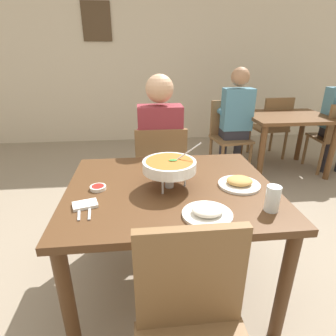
% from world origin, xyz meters
% --- Properties ---
extents(ground_plane, '(16.00, 16.00, 0.00)m').
position_xyz_m(ground_plane, '(0.00, 0.00, 0.00)').
color(ground_plane, gray).
extents(cafe_rear_partition, '(10.00, 0.10, 3.00)m').
position_xyz_m(cafe_rear_partition, '(0.00, 3.48, 1.50)').
color(cafe_rear_partition, beige).
rests_on(cafe_rear_partition, ground_plane).
extents(picture_frame_hung, '(0.44, 0.03, 0.56)m').
position_xyz_m(picture_frame_hung, '(-0.76, 3.42, 1.91)').
color(picture_frame_hung, '#4C3823').
extents(dining_table_main, '(1.19, 0.98, 0.74)m').
position_xyz_m(dining_table_main, '(0.00, 0.00, 0.64)').
color(dining_table_main, '#51331C').
rests_on(dining_table_main, ground_plane).
extents(chair_diner_main, '(0.44, 0.44, 0.90)m').
position_xyz_m(chair_diner_main, '(-0.00, 0.78, 0.51)').
color(chair_diner_main, brown).
rests_on(chair_diner_main, ground_plane).
extents(diner_main, '(0.40, 0.45, 1.31)m').
position_xyz_m(diner_main, '(0.00, 0.81, 0.75)').
color(diner_main, '#2D2D38').
rests_on(diner_main, ground_plane).
extents(chair_viewer_empty, '(0.44, 0.44, 0.90)m').
position_xyz_m(chair_viewer_empty, '(0.00, -0.75, 0.51)').
color(chair_viewer_empty, brown).
rests_on(chair_viewer_empty, ground_plane).
extents(curry_bowl, '(0.33, 0.30, 0.26)m').
position_xyz_m(curry_bowl, '(-0.01, -0.01, 0.87)').
color(curry_bowl, silver).
rests_on(curry_bowl, dining_table_main).
extents(rice_plate, '(0.24, 0.24, 0.06)m').
position_xyz_m(rice_plate, '(0.14, -0.33, 0.76)').
color(rice_plate, white).
rests_on(rice_plate, dining_table_main).
extents(appetizer_plate, '(0.24, 0.24, 0.06)m').
position_xyz_m(appetizer_plate, '(0.39, -0.04, 0.76)').
color(appetizer_plate, white).
rests_on(appetizer_plate, dining_table_main).
extents(sauce_dish, '(0.09, 0.09, 0.02)m').
position_xyz_m(sauce_dish, '(-0.41, 0.00, 0.75)').
color(sauce_dish, white).
rests_on(sauce_dish, dining_table_main).
extents(napkin_folded, '(0.14, 0.11, 0.02)m').
position_xyz_m(napkin_folded, '(-0.45, -0.18, 0.75)').
color(napkin_folded, white).
rests_on(napkin_folded, dining_table_main).
extents(fork_utensil, '(0.04, 0.17, 0.01)m').
position_xyz_m(fork_utensil, '(-0.47, -0.23, 0.75)').
color(fork_utensil, silver).
rests_on(fork_utensil, dining_table_main).
extents(spoon_utensil, '(0.03, 0.17, 0.01)m').
position_xyz_m(spoon_utensil, '(-0.42, -0.23, 0.75)').
color(spoon_utensil, silver).
rests_on(spoon_utensil, dining_table_main).
extents(drink_glass, '(0.07, 0.07, 0.13)m').
position_xyz_m(drink_glass, '(0.46, -0.32, 0.80)').
color(drink_glass, silver).
rests_on(drink_glass, dining_table_main).
extents(dining_table_far, '(1.00, 0.80, 0.74)m').
position_xyz_m(dining_table_far, '(1.69, 1.81, 0.61)').
color(dining_table_far, brown).
rests_on(dining_table_far, ground_plane).
extents(chair_bg_left, '(0.50, 0.50, 0.90)m').
position_xyz_m(chair_bg_left, '(0.98, 1.95, 0.51)').
color(chair_bg_left, brown).
rests_on(chair_bg_left, ground_plane).
extents(chair_bg_middle, '(0.46, 0.46, 0.90)m').
position_xyz_m(chair_bg_middle, '(2.30, 1.69, 0.51)').
color(chair_bg_middle, brown).
rests_on(chair_bg_middle, ground_plane).
extents(chair_bg_right, '(0.47, 0.47, 0.90)m').
position_xyz_m(chair_bg_right, '(1.73, 2.27, 0.51)').
color(chair_bg_right, brown).
rests_on(chair_bg_right, ground_plane).
extents(patron_bg_left, '(0.40, 0.45, 1.31)m').
position_xyz_m(patron_bg_left, '(1.03, 1.88, 0.75)').
color(patron_bg_left, '#2D2D38').
rests_on(patron_bg_left, ground_plane).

